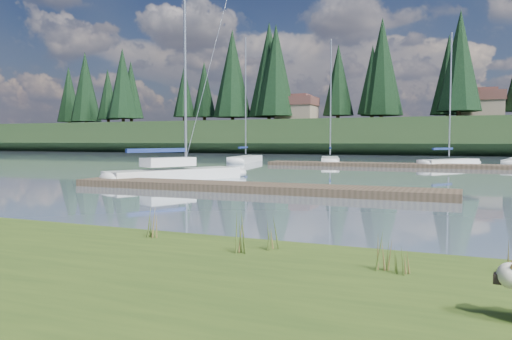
% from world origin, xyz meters
% --- Properties ---
extents(ground, '(200.00, 200.00, 0.00)m').
position_xyz_m(ground, '(0.00, 30.00, 0.00)').
color(ground, gray).
rests_on(ground, ground).
extents(bank, '(60.00, 9.00, 0.35)m').
position_xyz_m(bank, '(0.00, -6.00, 0.17)').
color(bank, '#3B541A').
rests_on(bank, ground).
extents(ridge, '(200.00, 20.00, 5.00)m').
position_xyz_m(ridge, '(0.00, 73.00, 2.50)').
color(ridge, black).
rests_on(ridge, ground).
extents(sailboat_main, '(5.01, 8.22, 12.02)m').
position_xyz_m(sailboat_main, '(-9.47, 13.20, 0.42)').
color(sailboat_main, white).
rests_on(sailboat_main, ground).
extents(dock_near, '(16.00, 2.00, 0.30)m').
position_xyz_m(dock_near, '(-4.00, 9.00, 0.15)').
color(dock_near, '#4C3D2C').
rests_on(dock_near, ground).
extents(dock_far, '(26.00, 2.20, 0.30)m').
position_xyz_m(dock_far, '(2.00, 30.00, 0.15)').
color(dock_far, '#4C3D2C').
rests_on(dock_far, ground).
extents(sailboat_bg_0, '(2.92, 8.25, 11.72)m').
position_xyz_m(sailboat_bg_0, '(-15.08, 33.99, 0.32)').
color(sailboat_bg_0, white).
rests_on(sailboat_bg_0, ground).
extents(sailboat_bg_1, '(3.24, 7.41, 10.95)m').
position_xyz_m(sailboat_bg_1, '(-7.08, 34.09, 0.33)').
color(sailboat_bg_1, white).
rests_on(sailboat_bg_1, ground).
extents(sailboat_bg_2, '(4.93, 6.55, 10.53)m').
position_xyz_m(sailboat_bg_2, '(3.18, 33.06, 0.33)').
color(sailboat_bg_2, white).
rests_on(sailboat_bg_2, ground).
extents(weed_0, '(0.17, 0.14, 0.64)m').
position_xyz_m(weed_0, '(0.99, -2.58, 0.62)').
color(weed_0, '#475B23').
rests_on(weed_0, bank).
extents(weed_1, '(0.17, 0.14, 0.53)m').
position_xyz_m(weed_1, '(1.31, -2.24, 0.57)').
color(weed_1, '#475B23').
rests_on(weed_1, bank).
extents(weed_2, '(0.17, 0.14, 0.55)m').
position_xyz_m(weed_2, '(3.12, -2.81, 0.58)').
color(weed_2, '#475B23').
rests_on(weed_2, bank).
extents(weed_3, '(0.17, 0.14, 0.55)m').
position_xyz_m(weed_3, '(-0.90, -2.09, 0.58)').
color(weed_3, '#475B23').
rests_on(weed_3, bank).
extents(weed_4, '(0.17, 0.14, 0.44)m').
position_xyz_m(weed_4, '(3.36, -2.89, 0.54)').
color(weed_4, '#475B23').
rests_on(weed_4, bank).
extents(mud_lip, '(60.00, 0.50, 0.14)m').
position_xyz_m(mud_lip, '(0.00, -1.60, 0.07)').
color(mud_lip, '#33281C').
rests_on(mud_lip, ground).
extents(conifer_0, '(5.72, 5.72, 14.15)m').
position_xyz_m(conifer_0, '(-55.00, 67.00, 12.64)').
color(conifer_0, '#382619').
rests_on(conifer_0, ridge).
extents(conifer_1, '(4.40, 4.40, 11.30)m').
position_xyz_m(conifer_1, '(-40.00, 71.00, 11.28)').
color(conifer_1, '#382619').
rests_on(conifer_1, ridge).
extents(conifer_2, '(6.60, 6.60, 16.05)m').
position_xyz_m(conifer_2, '(-25.00, 68.00, 13.54)').
color(conifer_2, '#382619').
rests_on(conifer_2, ridge).
extents(conifer_3, '(4.84, 4.84, 12.25)m').
position_xyz_m(conifer_3, '(-10.00, 72.00, 11.74)').
color(conifer_3, '#382619').
rests_on(conifer_3, ridge).
extents(conifer_4, '(6.16, 6.16, 15.10)m').
position_xyz_m(conifer_4, '(3.00, 66.00, 13.09)').
color(conifer_4, '#382619').
rests_on(conifer_4, ridge).
extents(house_0, '(6.30, 5.30, 4.65)m').
position_xyz_m(house_0, '(-22.00, 70.00, 7.31)').
color(house_0, gray).
rests_on(house_0, ridge).
extents(house_1, '(6.30, 5.30, 4.65)m').
position_xyz_m(house_1, '(6.00, 71.00, 7.31)').
color(house_1, gray).
rests_on(house_1, ridge).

